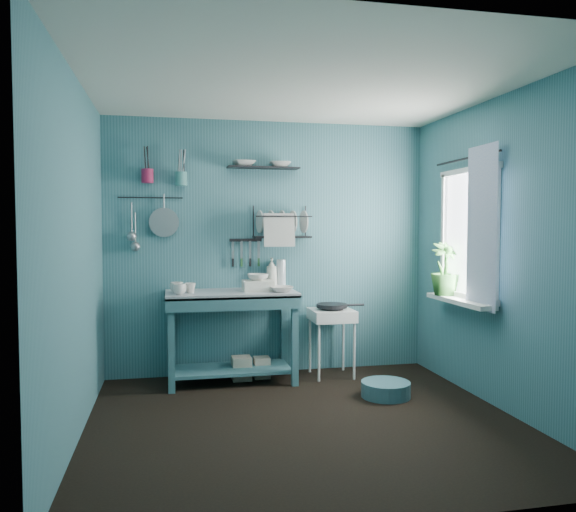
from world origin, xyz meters
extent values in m
plane|color=black|center=(0.00, 0.00, 0.00)|extent=(3.20, 3.20, 0.00)
plane|color=silver|center=(0.00, 0.00, 2.50)|extent=(3.20, 3.20, 0.00)
plane|color=#3A6D77|center=(0.00, 1.50, 1.25)|extent=(3.20, 0.00, 3.20)
plane|color=#3A6D77|center=(0.00, -1.50, 1.25)|extent=(3.20, 0.00, 3.20)
plane|color=#3A6D77|center=(-1.60, 0.00, 1.25)|extent=(0.00, 3.00, 3.00)
plane|color=#3A6D77|center=(1.60, 0.00, 1.25)|extent=(0.00, 3.00, 3.00)
cube|color=#376B74|center=(-0.42, 1.20, 0.43)|extent=(1.26, 0.73, 0.86)
imported|color=silver|center=(-0.90, 1.04, 0.90)|extent=(0.12, 0.12, 0.10)
imported|color=silver|center=(-0.80, 1.14, 0.90)|extent=(0.14, 0.14, 0.09)
imported|color=silver|center=(-0.92, 1.20, 0.90)|extent=(0.17, 0.17, 0.10)
cube|color=silver|center=(-0.17, 1.18, 0.91)|extent=(0.28, 0.22, 0.10)
imported|color=silver|center=(-0.17, 1.18, 0.99)|extent=(0.20, 0.19, 0.06)
imported|color=silver|center=(0.00, 1.40, 1.01)|extent=(0.12, 0.12, 0.30)
cylinder|color=silver|center=(0.10, 1.42, 1.00)|extent=(0.09, 0.09, 0.28)
imported|color=silver|center=(0.03, 1.05, 0.88)|extent=(0.22, 0.22, 0.05)
cube|color=white|center=(0.56, 1.21, 0.33)|extent=(0.44, 0.44, 0.65)
cylinder|color=black|center=(0.56, 1.21, 0.69)|extent=(0.30, 0.30, 0.03)
cube|color=black|center=(-0.25, 1.47, 1.33)|extent=(0.32, 0.04, 0.03)
cube|color=black|center=(0.10, 1.37, 1.51)|extent=(0.58, 0.32, 0.32)
cube|color=black|center=(-0.08, 1.40, 2.03)|extent=(0.71, 0.20, 0.01)
imported|color=silver|center=(-0.27, 1.40, 2.07)|extent=(0.24, 0.24, 0.05)
imported|color=silver|center=(0.09, 1.40, 2.02)|extent=(0.24, 0.24, 0.05)
cylinder|color=#A11D47|center=(-1.18, 1.42, 1.93)|extent=(0.11, 0.11, 0.13)
cylinder|color=teal|center=(-0.87, 1.42, 1.91)|extent=(0.11, 0.11, 0.13)
cylinder|color=#979A9E|center=(-1.03, 1.45, 1.50)|extent=(0.28, 0.03, 0.28)
cylinder|color=#979A9E|center=(-1.33, 1.46, 1.54)|extent=(0.01, 0.01, 0.30)
cylinder|color=#979A9E|center=(-1.29, 1.46, 1.44)|extent=(0.01, 0.01, 0.30)
cylinder|color=black|center=(-1.15, 1.47, 1.74)|extent=(0.60, 0.01, 0.01)
plane|color=white|center=(1.59, 0.45, 1.40)|extent=(0.00, 1.10, 1.10)
cube|color=white|center=(1.50, 0.45, 0.81)|extent=(0.16, 0.95, 0.04)
plane|color=white|center=(1.52, 0.15, 1.45)|extent=(0.00, 1.35, 1.35)
cylinder|color=black|center=(1.54, 0.45, 2.05)|extent=(0.02, 1.05, 0.02)
imported|color=#306B2B|center=(1.50, 0.72, 1.07)|extent=(0.29, 0.29, 0.49)
cube|color=tan|center=(-0.32, 1.25, 0.11)|extent=(0.18, 0.18, 0.22)
cube|color=tan|center=(-0.12, 1.28, 0.10)|extent=(0.15, 0.15, 0.20)
cylinder|color=#3E6E7B|center=(0.83, 0.46, 0.07)|extent=(0.42, 0.42, 0.13)
camera|label=1|loc=(-0.97, -4.02, 1.46)|focal=35.00mm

